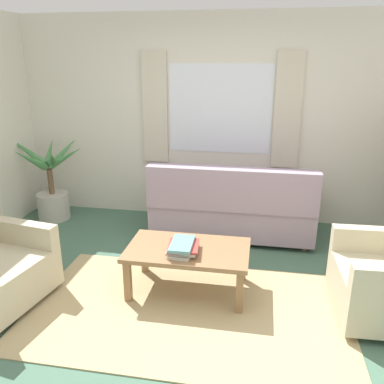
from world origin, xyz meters
TOP-DOWN VIEW (x-y plane):
  - ground_plane at (0.00, 0.00)m, footprint 6.24×6.24m
  - wall_back at (0.00, 2.26)m, footprint 5.32×0.12m
  - window_with_curtains at (0.00, 2.18)m, footprint 1.98×0.07m
  - area_rug at (0.00, 0.00)m, footprint 2.72×1.61m
  - couch at (0.24, 1.59)m, footprint 1.90×0.82m
  - coffee_table at (-0.06, 0.31)m, footprint 1.10×0.64m
  - book_stack_on_table at (-0.09, 0.22)m, footprint 0.29×0.36m
  - potted_plant at (-2.16, 1.74)m, footprint 1.13×0.99m

SIDE VIEW (x-z plane):
  - ground_plane at x=0.00m, z-range 0.00..0.00m
  - area_rug at x=0.00m, z-range 0.00..0.01m
  - couch at x=0.24m, z-range -0.09..0.83m
  - coffee_table at x=-0.06m, z-range 0.16..0.60m
  - potted_plant at x=-2.16m, z-range -0.15..1.00m
  - book_stack_on_table at x=-0.09m, z-range 0.44..0.54m
  - wall_back at x=0.00m, z-range 0.00..2.60m
  - window_with_curtains at x=0.00m, z-range 0.75..2.15m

